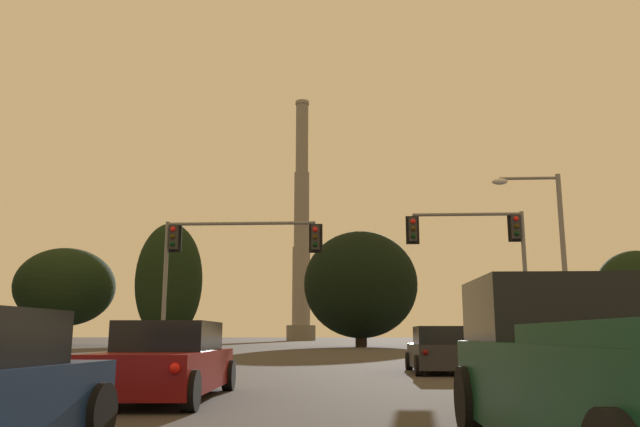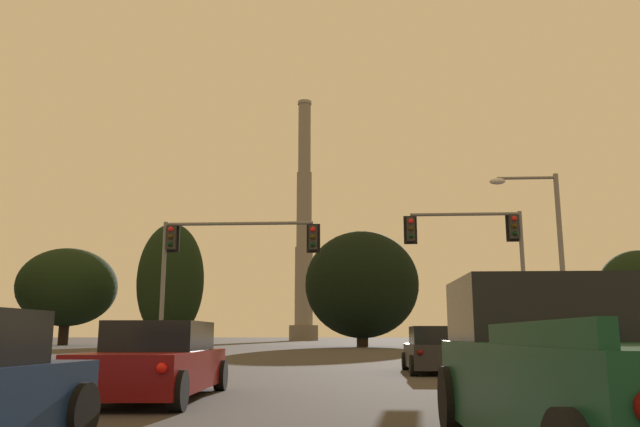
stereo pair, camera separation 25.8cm
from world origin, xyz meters
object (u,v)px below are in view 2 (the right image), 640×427
Objects in this scene: traffic_light_overhead_left at (217,253)px; street_lamp at (549,245)px; hatchback_right_lane_front at (436,351)px; traffic_light_overhead_right at (483,247)px; smokestack at (304,243)px; pickup_truck_right_lane_third at (589,376)px; sedan_left_lane_second at (157,362)px.

traffic_light_overhead_left is 0.91× the size of street_lamp.
traffic_light_overhead_right is (2.97, 6.61, 4.22)m from hatchback_right_lane_front.
smokestack is (-16.66, 104.40, 15.62)m from traffic_light_overhead_right.
pickup_truck_right_lane_third is 0.80× the size of traffic_light_overhead_left.
traffic_light_overhead_right is at bearing 65.85° from hatchback_right_lane_front.
street_lamp is at bearing -79.98° from smokestack.
pickup_truck_right_lane_third is 0.11× the size of smokestack.
hatchback_right_lane_front is 0.60× the size of traffic_light_overhead_left.
sedan_left_lane_second is 18.10m from traffic_light_overhead_right.
street_lamp reaches higher than sedan_left_lane_second.
smokestack is at bearing 99.07° from traffic_light_overhead_right.
pickup_truck_right_lane_third is 0.73× the size of street_lamp.
pickup_truck_right_lane_third is 21.86m from traffic_light_overhead_left.
traffic_light_overhead_left is (-8.05, 19.96, 3.80)m from pickup_truck_right_lane_third.
pickup_truck_right_lane_third reaches higher than sedan_left_lane_second.
hatchback_right_lane_front is 0.64× the size of traffic_light_overhead_right.
sedan_left_lane_second is (-5.87, 5.78, -0.14)m from pickup_truck_right_lane_third.
traffic_light_overhead_left reaches higher than sedan_left_lane_second.
traffic_light_overhead_right reaches higher than traffic_light_overhead_left.
street_lamp is at bearing -5.05° from traffic_light_overhead_left.
traffic_light_overhead_left is (-8.39, 5.77, 3.94)m from hatchback_right_lane_front.
street_lamp is (2.15, -2.03, -0.23)m from traffic_light_overhead_right.
hatchback_right_lane_front is 0.55× the size of street_lamp.
sedan_left_lane_second is at bearing -81.24° from traffic_light_overhead_left.
pickup_truck_right_lane_third is 0.86× the size of traffic_light_overhead_right.
hatchback_right_lane_front is 7.94m from street_lamp.
traffic_light_overhead_right is at bearing 4.22° from traffic_light_overhead_left.
traffic_light_overhead_left reaches higher than pickup_truck_right_lane_third.
pickup_truck_right_lane_third is 14.19m from hatchback_right_lane_front.
sedan_left_lane_second is 14.88m from traffic_light_overhead_left.
pickup_truck_right_lane_third is 19.92m from street_lamp.
traffic_light_overhead_right reaches higher than pickup_truck_right_lane_third.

